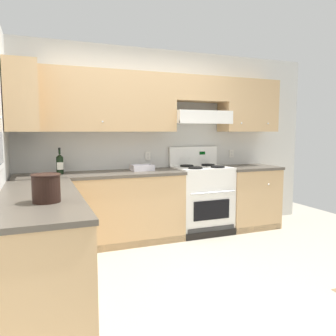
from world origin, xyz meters
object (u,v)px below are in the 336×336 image
bowl (142,168)px  bucket (46,187)px  wine_bottle (60,163)px  stove (202,199)px

bowl → bucket: (-1.23, -1.65, 0.08)m
wine_bottle → bucket: bearing=-96.8°
bucket → stove: bearing=37.3°
stove → bowl: bearing=175.7°
bowl → stove: bearing=-4.3°
bowl → bucket: bearing=-126.8°
stove → wine_bottle: bearing=176.8°
bucket → bowl: bearing=53.2°
stove → bucket: 2.68m
stove → wine_bottle: size_ratio=3.78×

